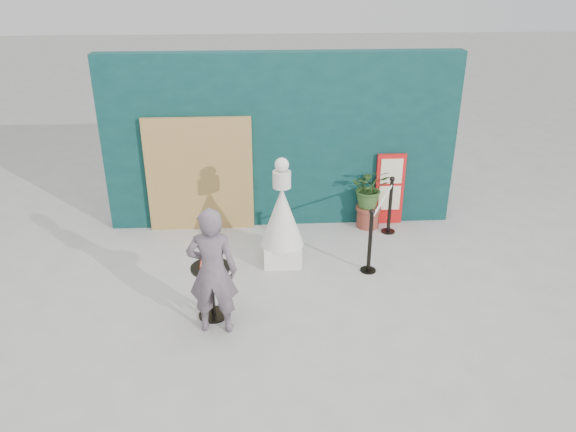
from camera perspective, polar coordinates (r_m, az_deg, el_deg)
name	(u,v)px	position (r m, az deg, el deg)	size (l,w,h in m)	color
ground	(293,323)	(7.50, 0.56, -10.85)	(60.00, 60.00, 0.00)	#ADAAA5
back_wall	(281,142)	(9.67, -0.70, 7.57)	(6.00, 0.30, 3.00)	#0A2E2F
bamboo_fence	(200,175)	(9.67, -8.96, 4.13)	(1.80, 0.08, 2.00)	tan
woman	(213,271)	(7.01, -7.67, -5.60)	(0.62, 0.41, 1.71)	#695A63
menu_board	(390,189)	(10.04, 10.28, 2.68)	(0.50, 0.07, 1.30)	red
statue	(282,221)	(8.57, -0.61, -0.53)	(0.67, 0.67, 1.72)	white
cafe_table	(212,283)	(7.45, -7.76, -6.80)	(0.52, 0.52, 0.75)	black
food_basket	(211,264)	(7.30, -7.88, -4.86)	(0.26, 0.19, 0.11)	red
planter	(370,193)	(9.85, 8.28, 2.34)	(0.65, 0.57, 1.11)	brown
stanchion_barrier	(381,223)	(9.12, 9.40, -0.69)	(0.84, 1.54, 1.03)	black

